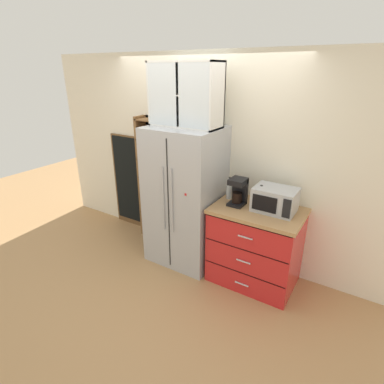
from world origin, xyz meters
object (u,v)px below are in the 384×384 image
(bottle_clear, at_px, (229,189))
(coffee_maker, at_px, (238,191))
(mug_cream, at_px, (260,204))
(microwave, at_px, (275,200))
(bottle_green, at_px, (261,198))
(chalkboard_menu, at_px, (130,181))
(refrigerator, at_px, (185,197))

(bottle_clear, bearing_deg, coffee_maker, -29.46)
(mug_cream, xyz_separation_m, bottle_clear, (-0.41, 0.05, 0.07))
(coffee_maker, xyz_separation_m, mug_cream, (0.25, 0.03, -0.11))
(microwave, relative_size, bottle_clear, 1.65)
(mug_cream, distance_m, bottle_green, 0.07)
(microwave, bearing_deg, chalkboard_menu, 173.85)
(microwave, bearing_deg, bottle_clear, 175.38)
(coffee_maker, bearing_deg, refrigerator, -177.42)
(coffee_maker, bearing_deg, bottle_green, 6.56)
(coffee_maker, distance_m, mug_cream, 0.28)
(refrigerator, relative_size, chalkboard_menu, 1.20)
(microwave, relative_size, coffee_maker, 1.42)
(bottle_clear, height_order, bottle_green, bottle_green)
(refrigerator, bearing_deg, chalkboard_menu, 165.38)
(microwave, distance_m, mug_cream, 0.17)
(mug_cream, bearing_deg, chalkboard_menu, 173.21)
(chalkboard_menu, bearing_deg, bottle_clear, -6.63)
(mug_cream, relative_size, bottle_clear, 0.41)
(microwave, distance_m, bottle_clear, 0.56)
(microwave, bearing_deg, mug_cream, -176.91)
(mug_cream, xyz_separation_m, bottle_green, (-0.00, -0.01, 0.07))
(coffee_maker, distance_m, bottle_clear, 0.18)
(microwave, bearing_deg, coffee_maker, -174.06)
(refrigerator, distance_m, microwave, 1.12)
(mug_cream, bearing_deg, bottle_clear, 172.51)
(coffee_maker, xyz_separation_m, bottle_clear, (-0.15, 0.09, -0.04))
(bottle_green, bearing_deg, refrigerator, -176.37)
(coffee_maker, height_order, mug_cream, coffee_maker)
(microwave, distance_m, bottle_green, 0.16)
(microwave, height_order, bottle_clear, bottle_clear)
(bottle_green, bearing_deg, coffee_maker, -173.44)
(mug_cream, height_order, bottle_green, bottle_green)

